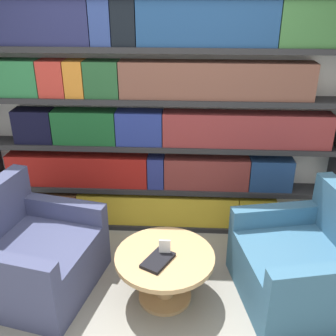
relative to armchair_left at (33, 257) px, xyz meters
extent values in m
plane|color=gray|center=(1.00, -0.36, -0.30)|extent=(14.00, 14.00, 0.00)
cube|color=silver|center=(1.00, 1.12, 0.84)|extent=(3.44, 0.05, 2.28)
cube|color=#262628|center=(1.00, 1.00, -0.28)|extent=(3.34, 0.30, 0.05)
cube|color=#262628|center=(1.00, 1.00, 0.16)|extent=(3.34, 0.30, 0.05)
cube|color=#262628|center=(1.00, 1.00, 0.61)|extent=(3.34, 0.30, 0.05)
cube|color=#262628|center=(1.00, 1.00, 1.07)|extent=(3.34, 0.30, 0.05)
cube|color=#262628|center=(1.00, 1.00, 1.53)|extent=(3.34, 0.30, 0.05)
cube|color=brown|center=(-0.19, 0.97, -0.09)|extent=(0.64, 0.20, 0.33)
cube|color=gold|center=(0.96, 0.97, -0.09)|extent=(1.65, 0.20, 0.33)
cube|color=gold|center=(1.98, 0.97, -0.09)|extent=(0.37, 0.20, 0.33)
cube|color=maroon|center=(0.16, 0.97, 0.34)|extent=(1.41, 0.20, 0.32)
cube|color=navy|center=(0.95, 0.97, 0.34)|extent=(0.16, 0.20, 0.32)
cube|color=maroon|center=(1.45, 0.97, 0.34)|extent=(0.83, 0.20, 0.32)
cube|color=navy|center=(2.08, 0.97, 0.34)|extent=(0.42, 0.20, 0.32)
cube|color=black|center=(-0.22, 0.97, 0.80)|extent=(0.37, 0.20, 0.32)
cube|color=#164E24|center=(0.27, 0.97, 0.80)|extent=(0.60, 0.20, 0.32)
cube|color=navy|center=(0.80, 0.97, 0.80)|extent=(0.44, 0.20, 0.32)
cube|color=maroon|center=(1.80, 0.97, 0.80)|extent=(1.57, 0.20, 0.32)
cube|color=#29713F|center=(-0.37, 0.97, 1.26)|extent=(0.52, 0.20, 0.33)
cube|color=#B8342A|center=(0.01, 0.97, 1.26)|extent=(0.24, 0.20, 0.33)
cube|color=orange|center=(0.22, 0.97, 1.26)|extent=(0.17, 0.20, 0.33)
cube|color=#22512B|center=(0.47, 0.97, 1.26)|extent=(0.31, 0.20, 0.33)
cube|color=brown|center=(1.50, 0.97, 1.26)|extent=(1.73, 0.20, 0.33)
cube|color=#20244D|center=(-0.12, 0.97, 1.74)|extent=(1.03, 0.20, 0.37)
cube|color=navy|center=(0.50, 0.97, 1.74)|extent=(0.18, 0.20, 0.37)
cube|color=black|center=(0.69, 0.97, 1.74)|extent=(0.20, 0.20, 0.37)
cube|color=navy|center=(1.40, 0.97, 1.74)|extent=(1.19, 0.20, 0.37)
cube|color=#356734|center=(2.25, 0.97, 1.74)|extent=(0.51, 0.20, 0.37)
cube|color=#42476B|center=(0.04, -0.01, -0.08)|extent=(1.06, 1.10, 0.45)
cube|color=#42476B|center=(0.02, -0.42, 0.23)|extent=(0.75, 0.28, 0.17)
cube|color=#42476B|center=(0.20, 0.37, 0.23)|extent=(0.75, 0.28, 0.17)
cube|color=#386684|center=(2.16, -0.01, -0.08)|extent=(1.05, 1.09, 0.45)
cube|color=#386684|center=(2.01, 0.37, 0.23)|extent=(0.75, 0.27, 0.17)
cube|color=#386684|center=(2.17, -0.42, 0.23)|extent=(0.75, 0.27, 0.17)
cylinder|color=tan|center=(1.10, -0.08, -0.11)|extent=(0.14, 0.14, 0.39)
cylinder|color=tan|center=(1.10, -0.08, -0.29)|extent=(0.43, 0.43, 0.03)
cylinder|color=tan|center=(1.10, -0.08, 0.11)|extent=(0.78, 0.78, 0.04)
cube|color=black|center=(1.10, -0.08, 0.13)|extent=(0.05, 0.06, 0.01)
cube|color=white|center=(1.10, -0.08, 0.20)|extent=(0.09, 0.01, 0.14)
cube|color=black|center=(1.05, -0.17, 0.14)|extent=(0.27, 0.31, 0.03)
camera|label=1|loc=(1.26, -2.55, 2.05)|focal=42.00mm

